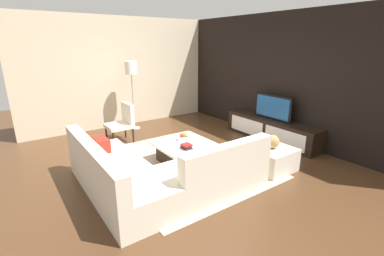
{
  "coord_description": "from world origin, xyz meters",
  "views": [
    {
      "loc": [
        3.79,
        -2.5,
        2.15
      ],
      "look_at": [
        -0.33,
        0.42,
        0.56
      ],
      "focal_mm": 25.47,
      "sensor_mm": 36.0,
      "label": 1
    }
  ],
  "objects_px": {
    "accent_chair_near": "(123,121)",
    "floor_lamp": "(131,73)",
    "media_console": "(271,130)",
    "fruit_bowl": "(184,137)",
    "coffee_table": "(185,153)",
    "sectional_couch": "(156,174)",
    "decorative_ball": "(273,142)",
    "ottoman": "(271,158)",
    "book_stack": "(186,146)",
    "television": "(273,107)"
  },
  "relations": [
    {
      "from": "floor_lamp",
      "to": "fruit_bowl",
      "type": "relative_size",
      "value": 6.16
    },
    {
      "from": "coffee_table",
      "to": "fruit_bowl",
      "type": "distance_m",
      "value": 0.31
    },
    {
      "from": "media_console",
      "to": "decorative_ball",
      "type": "distance_m",
      "value": 1.59
    },
    {
      "from": "coffee_table",
      "to": "media_console",
      "type": "bearing_deg",
      "value": 87.51
    },
    {
      "from": "floor_lamp",
      "to": "fruit_bowl",
      "type": "height_order",
      "value": "floor_lamp"
    },
    {
      "from": "sectional_couch",
      "to": "floor_lamp",
      "type": "xyz_separation_m",
      "value": [
        -3.13,
        1.05,
        1.15
      ]
    },
    {
      "from": "coffee_table",
      "to": "ottoman",
      "type": "height_order",
      "value": "ottoman"
    },
    {
      "from": "media_console",
      "to": "book_stack",
      "type": "xyz_separation_m",
      "value": [
        0.12,
        -2.42,
        0.17
      ]
    },
    {
      "from": "media_console",
      "to": "coffee_table",
      "type": "distance_m",
      "value": 2.3
    },
    {
      "from": "coffee_table",
      "to": "book_stack",
      "type": "xyz_separation_m",
      "value": [
        0.22,
        -0.12,
        0.22
      ]
    },
    {
      "from": "sectional_couch",
      "to": "ottoman",
      "type": "bearing_deg",
      "value": 76.58
    },
    {
      "from": "sectional_couch",
      "to": "accent_chair_near",
      "type": "xyz_separation_m",
      "value": [
        -2.39,
        0.46,
        0.2
      ]
    },
    {
      "from": "accent_chair_near",
      "to": "ottoman",
      "type": "bearing_deg",
      "value": 17.77
    },
    {
      "from": "accent_chair_near",
      "to": "sectional_couch",
      "type": "bearing_deg",
      "value": -21.7
    },
    {
      "from": "decorative_ball",
      "to": "book_stack",
      "type": "relative_size",
      "value": 1.18
    },
    {
      "from": "television",
      "to": "ottoman",
      "type": "distance_m",
      "value": 1.67
    },
    {
      "from": "coffee_table",
      "to": "book_stack",
      "type": "distance_m",
      "value": 0.33
    },
    {
      "from": "ottoman",
      "to": "decorative_ball",
      "type": "height_order",
      "value": "decorative_ball"
    },
    {
      "from": "sectional_couch",
      "to": "coffee_table",
      "type": "distance_m",
      "value": 1.12
    },
    {
      "from": "fruit_bowl",
      "to": "decorative_ball",
      "type": "xyz_separation_m",
      "value": [
        1.27,
        0.99,
        0.08
      ]
    },
    {
      "from": "media_console",
      "to": "sectional_couch",
      "type": "xyz_separation_m",
      "value": [
        0.51,
        -3.24,
        0.04
      ]
    },
    {
      "from": "television",
      "to": "ottoman",
      "type": "xyz_separation_m",
      "value": [
        0.99,
        -1.21,
        -0.58
      ]
    },
    {
      "from": "decorative_ball",
      "to": "media_console",
      "type": "bearing_deg",
      "value": 129.44
    },
    {
      "from": "accent_chair_near",
      "to": "floor_lamp",
      "type": "bearing_deg",
      "value": 130.82
    },
    {
      "from": "media_console",
      "to": "book_stack",
      "type": "bearing_deg",
      "value": -87.16
    },
    {
      "from": "sectional_couch",
      "to": "floor_lamp",
      "type": "distance_m",
      "value": 3.5
    },
    {
      "from": "media_console",
      "to": "floor_lamp",
      "type": "relative_size",
      "value": 1.35
    },
    {
      "from": "fruit_bowl",
      "to": "decorative_ball",
      "type": "height_order",
      "value": "decorative_ball"
    },
    {
      "from": "sectional_couch",
      "to": "decorative_ball",
      "type": "height_order",
      "value": "sectional_couch"
    },
    {
      "from": "decorative_ball",
      "to": "ottoman",
      "type": "bearing_deg",
      "value": 0.0
    },
    {
      "from": "accent_chair_near",
      "to": "floor_lamp",
      "type": "xyz_separation_m",
      "value": [
        -0.74,
        0.59,
        0.95
      ]
    },
    {
      "from": "television",
      "to": "floor_lamp",
      "type": "relative_size",
      "value": 0.57
    },
    {
      "from": "coffee_table",
      "to": "book_stack",
      "type": "bearing_deg",
      "value": -28.5
    },
    {
      "from": "media_console",
      "to": "decorative_ball",
      "type": "xyz_separation_m",
      "value": [
        0.99,
        -1.21,
        0.27
      ]
    },
    {
      "from": "television",
      "to": "sectional_couch",
      "type": "xyz_separation_m",
      "value": [
        0.51,
        -3.24,
        -0.49
      ]
    },
    {
      "from": "ottoman",
      "to": "book_stack",
      "type": "bearing_deg",
      "value": -125.89
    },
    {
      "from": "television",
      "to": "accent_chair_near",
      "type": "distance_m",
      "value": 3.37
    },
    {
      "from": "media_console",
      "to": "coffee_table",
      "type": "height_order",
      "value": "media_console"
    },
    {
      "from": "floor_lamp",
      "to": "television",
      "type": "bearing_deg",
      "value": 39.85
    },
    {
      "from": "coffee_table",
      "to": "decorative_ball",
      "type": "distance_m",
      "value": 1.58
    },
    {
      "from": "ottoman",
      "to": "fruit_bowl",
      "type": "relative_size",
      "value": 2.5
    },
    {
      "from": "fruit_bowl",
      "to": "television",
      "type": "bearing_deg",
      "value": 82.74
    },
    {
      "from": "media_console",
      "to": "fruit_bowl",
      "type": "relative_size",
      "value": 8.33
    },
    {
      "from": "television",
      "to": "sectional_couch",
      "type": "bearing_deg",
      "value": -81.04
    },
    {
      "from": "floor_lamp",
      "to": "coffee_table",
      "type": "bearing_deg",
      "value": -2.41
    },
    {
      "from": "television",
      "to": "floor_lamp",
      "type": "distance_m",
      "value": 3.48
    },
    {
      "from": "media_console",
      "to": "coffee_table",
      "type": "bearing_deg",
      "value": -92.49
    },
    {
      "from": "sectional_couch",
      "to": "fruit_bowl",
      "type": "height_order",
      "value": "sectional_couch"
    },
    {
      "from": "media_console",
      "to": "fruit_bowl",
      "type": "height_order",
      "value": "fruit_bowl"
    },
    {
      "from": "floor_lamp",
      "to": "ottoman",
      "type": "height_order",
      "value": "floor_lamp"
    }
  ]
}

